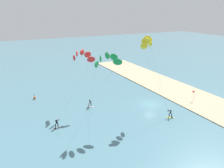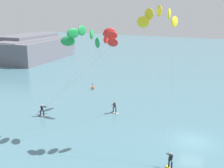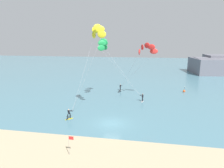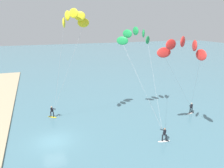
# 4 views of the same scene
# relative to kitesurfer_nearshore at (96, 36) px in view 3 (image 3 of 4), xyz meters

# --- Properties ---
(ground_plane) EXTENTS (240.00, 240.00, 0.00)m
(ground_plane) POSITION_rel_kitesurfer_nearshore_xyz_m (3.01, -3.31, -12.93)
(ground_plane) COLOR slate
(sand_strip) EXTENTS (80.00, 11.09, 0.16)m
(sand_strip) POSITION_rel_kitesurfer_nearshore_xyz_m (3.01, -13.89, -12.85)
(sand_strip) COLOR tan
(sand_strip) RESTS_ON ground
(kitesurfer_nearshore) EXTENTS (6.39, 5.68, 14.68)m
(kitesurfer_nearshore) POSITION_rel_kitesurfer_nearshore_xyz_m (0.00, 0.00, 0.00)
(kitesurfer_nearshore) COLOR yellow
(kitesurfer_nearshore) RESTS_ON ground
(kitesurfer_mid_water) EXTENTS (8.78, 9.99, 11.81)m
(kitesurfer_mid_water) POSITION_rel_kitesurfer_nearshore_xyz_m (7.53, 9.92, -2.73)
(kitesurfer_mid_water) COLOR white
(kitesurfer_mid_water) RESTS_ON ground
(kitesurfer_far_out) EXTENTS (9.18, 5.14, 12.59)m
(kitesurfer_far_out) POSITION_rel_kitesurfer_nearshore_xyz_m (-0.39, 8.46, -1.99)
(kitesurfer_far_out) COLOR white
(kitesurfer_far_out) RESTS_ON ground
(marker_buoy) EXTENTS (0.56, 0.56, 1.38)m
(marker_buoy) POSITION_rel_kitesurfer_nearshore_xyz_m (17.00, 17.91, -12.63)
(marker_buoy) COLOR #EA5119
(marker_buoy) RESTS_ON ground
(beach_flag) EXTENTS (0.56, 0.05, 2.20)m
(beach_flag) POSITION_rel_kitesurfer_nearshore_xyz_m (0.22, -12.58, -11.22)
(beach_flag) COLOR gray
(beach_flag) RESTS_ON sand_strip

